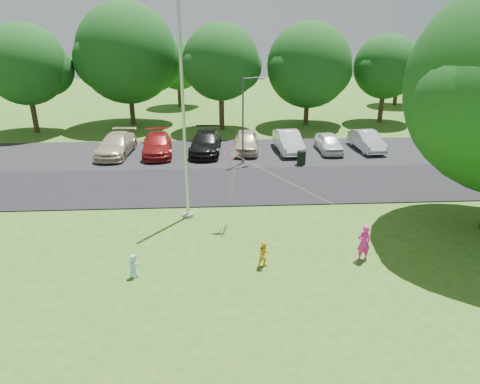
{
  "coord_description": "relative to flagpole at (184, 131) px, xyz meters",
  "views": [
    {
      "loc": [
        -2.09,
        -13.68,
        8.64
      ],
      "look_at": [
        -1.08,
        4.0,
        1.6
      ],
      "focal_mm": 32.0,
      "sensor_mm": 36.0,
      "label": 1
    }
  ],
  "objects": [
    {
      "name": "trash_can",
      "position": [
        6.88,
        7.5,
        -3.69
      ],
      "size": [
        0.6,
        0.6,
        0.95
      ],
      "rotation": [
        0.0,
        0.0,
        -0.04
      ],
      "color": "black",
      "rests_on": "ground"
    },
    {
      "name": "street_lamp",
      "position": [
        3.32,
        8.09,
        -0.8
      ],
      "size": [
        1.47,
        0.79,
        5.6
      ],
      "rotation": [
        0.0,
        0.0,
        0.44
      ],
      "color": "#3F3F44",
      "rests_on": "ground"
    },
    {
      "name": "parking_strip",
      "position": [
        3.5,
        10.5,
        -4.14
      ],
      "size": [
        42.0,
        7.0,
        0.06
      ],
      "primitive_type": "cube",
      "color": "black",
      "rests_on": "ground"
    },
    {
      "name": "park_road",
      "position": [
        3.5,
        4.0,
        -4.14
      ],
      "size": [
        60.0,
        6.0,
        0.06
      ],
      "primitive_type": "cube",
      "color": "black",
      "rests_on": "ground"
    },
    {
      "name": "child_yellow",
      "position": [
        3.13,
        -4.71,
        -3.64
      ],
      "size": [
        0.61,
        0.54,
        1.06
      ],
      "primitive_type": "imported",
      "rotation": [
        0.0,
        0.0,
        0.31
      ],
      "color": "yellow",
      "rests_on": "ground"
    },
    {
      "name": "woman",
      "position": [
        7.01,
        -4.38,
        -3.43
      ],
      "size": [
        0.58,
        0.43,
        1.47
      ],
      "primitive_type": "imported",
      "rotation": [
        0.0,
        0.0,
        3.29
      ],
      "color": "#F921AB",
      "rests_on": "ground"
    },
    {
      "name": "ground",
      "position": [
        3.5,
        -5.0,
        -4.17
      ],
      "size": [
        120.0,
        120.0,
        0.0
      ],
      "primitive_type": "plane",
      "color": "#35621A",
      "rests_on": "ground"
    },
    {
      "name": "parked_cars",
      "position": [
        1.99,
        10.52,
        -3.4
      ],
      "size": [
        19.79,
        5.34,
        1.48
      ],
      "color": "#C6B793",
      "rests_on": "ground"
    },
    {
      "name": "child_blue",
      "position": [
        -1.67,
        -5.13,
        -3.72
      ],
      "size": [
        0.46,
        0.52,
        0.9
      ],
      "primitive_type": "imported",
      "rotation": [
        0.0,
        0.0,
        1.08
      ],
      "color": "#A1E3F7",
      "rests_on": "ground"
    },
    {
      "name": "flagpole",
      "position": [
        0.0,
        0.0,
        0.0
      ],
      "size": [
        0.5,
        0.5,
        10.0
      ],
      "color": "#B7BABF",
      "rests_on": "ground"
    },
    {
      "name": "kite",
      "position": [
        2.17,
        -1.1,
        -1.22
      ],
      "size": [
        5.27,
        3.63,
        2.71
      ],
      "rotation": [
        0.0,
        0.0,
        -0.05
      ],
      "color": "pink",
      "rests_on": "ground"
    },
    {
      "name": "horizon_trees",
      "position": [
        7.56,
        28.88,
        0.14
      ],
      "size": [
        77.46,
        7.2,
        7.02
      ],
      "color": "#332316",
      "rests_on": "ground"
    },
    {
      "name": "tree_row",
      "position": [
        5.09,
        19.23,
        1.55
      ],
      "size": [
        64.35,
        11.94,
        10.88
      ],
      "color": "#332316",
      "rests_on": "ground"
    }
  ]
}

